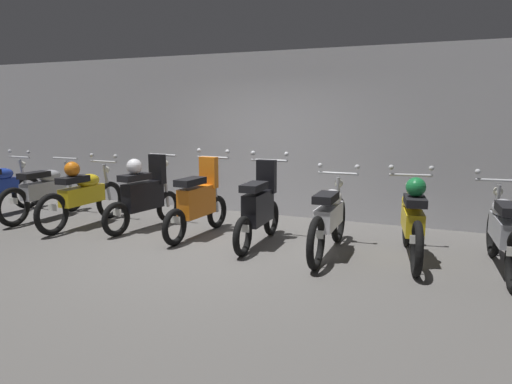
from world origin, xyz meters
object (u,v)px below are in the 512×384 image
(motorbike_slot_1, at_px, (45,191))
(motorbike_slot_8, at_px, (504,231))
(motorbike_slot_7, at_px, (412,219))
(motorbike_slot_5, at_px, (259,208))
(motorbike_slot_6, at_px, (329,218))
(motorbike_slot_2, at_px, (83,194))
(motorbike_slot_3, at_px, (144,194))
(motorbike_slot_4, at_px, (198,201))

(motorbike_slot_1, xyz_separation_m, motorbike_slot_8, (7.19, -0.04, 0.00))
(motorbike_slot_8, bearing_deg, motorbike_slot_7, 175.66)
(motorbike_slot_5, xyz_separation_m, motorbike_slot_6, (1.03, -0.08, -0.04))
(motorbike_slot_6, distance_m, motorbike_slot_7, 1.04)
(motorbike_slot_2, height_order, motorbike_slot_8, same)
(motorbike_slot_1, distance_m, motorbike_slot_3, 2.06)
(motorbike_slot_5, relative_size, motorbike_slot_6, 0.86)
(motorbike_slot_2, bearing_deg, motorbike_slot_3, 13.60)
(motorbike_slot_2, relative_size, motorbike_slot_4, 1.16)
(motorbike_slot_3, xyz_separation_m, motorbike_slot_8, (5.13, -0.10, -0.07))
(motorbike_slot_5, distance_m, motorbike_slot_6, 1.03)
(motorbike_slot_3, bearing_deg, motorbike_slot_8, -1.17)
(motorbike_slot_2, height_order, motorbike_slot_6, same)
(motorbike_slot_1, height_order, motorbike_slot_4, motorbike_slot_4)
(motorbike_slot_6, height_order, motorbike_slot_8, same)
(motorbike_slot_4, relative_size, motorbike_slot_6, 0.86)
(motorbike_slot_3, height_order, motorbike_slot_8, motorbike_slot_3)
(motorbike_slot_1, bearing_deg, motorbike_slot_8, -0.31)
(motorbike_slot_3, height_order, motorbike_slot_7, motorbike_slot_3)
(motorbike_slot_7, bearing_deg, motorbike_slot_4, -179.47)
(motorbike_slot_1, relative_size, motorbike_slot_3, 1.17)
(motorbike_slot_2, bearing_deg, motorbike_slot_7, 2.48)
(motorbike_slot_2, distance_m, motorbike_slot_3, 1.06)
(motorbike_slot_8, bearing_deg, motorbike_slot_2, -178.65)
(motorbike_slot_4, xyz_separation_m, motorbike_slot_6, (2.05, -0.16, -0.04))
(motorbike_slot_4, relative_size, motorbike_slot_7, 0.87)
(motorbike_slot_4, bearing_deg, motorbike_slot_6, -4.45)
(motorbike_slot_1, distance_m, motorbike_slot_2, 1.05)
(motorbike_slot_1, relative_size, motorbike_slot_7, 1.01)
(motorbike_slot_3, distance_m, motorbike_slot_5, 2.06)
(motorbike_slot_5, bearing_deg, motorbike_slot_6, -4.59)
(motorbike_slot_8, bearing_deg, motorbike_slot_3, 178.83)
(motorbike_slot_3, relative_size, motorbike_slot_7, 0.86)
(motorbike_slot_4, height_order, motorbike_slot_8, motorbike_slot_4)
(motorbike_slot_1, xyz_separation_m, motorbike_slot_2, (1.03, -0.18, 0.04))
(motorbike_slot_6, bearing_deg, motorbike_slot_2, -179.52)
(motorbike_slot_2, xyz_separation_m, motorbike_slot_6, (4.11, 0.03, -0.04))
(motorbike_slot_7, bearing_deg, motorbike_slot_2, -177.52)
(motorbike_slot_3, bearing_deg, motorbike_slot_5, -3.69)
(motorbike_slot_3, bearing_deg, motorbike_slot_1, -178.17)
(motorbike_slot_1, height_order, motorbike_slot_3, motorbike_slot_3)
(motorbike_slot_4, bearing_deg, motorbike_slot_5, -4.30)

